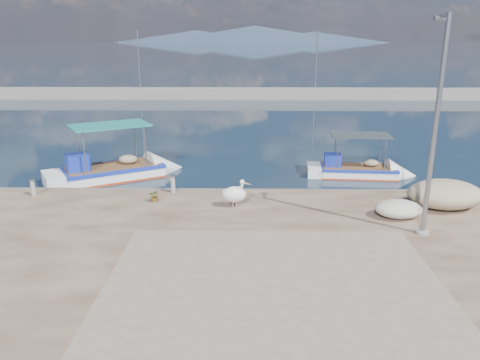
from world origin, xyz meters
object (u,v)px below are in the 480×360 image
(boat_left, at_px, (112,174))
(bollard_near, at_px, (173,183))
(lamp_post, at_px, (434,137))
(pelican, at_px, (235,194))
(boat_right, at_px, (357,172))

(boat_left, relative_size, bollard_near, 9.08)
(lamp_post, bearing_deg, bollard_near, 155.11)
(boat_left, distance_m, pelican, 8.34)
(boat_right, height_order, lamp_post, lamp_post)
(pelican, height_order, lamp_post, lamp_post)
(pelican, height_order, bollard_near, pelican)
(lamp_post, bearing_deg, pelican, 159.28)
(boat_left, distance_m, lamp_post, 15.28)
(boat_right, bearing_deg, boat_left, -172.40)
(boat_left, height_order, pelican, boat_left)
(pelican, bearing_deg, bollard_near, 170.38)
(boat_right, distance_m, bollard_near, 9.76)
(boat_right, xyz_separation_m, pelican, (-6.07, -6.07, 0.85))
(lamp_post, bearing_deg, boat_left, 148.32)
(lamp_post, xyz_separation_m, bollard_near, (-9.01, 4.18, -2.89))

